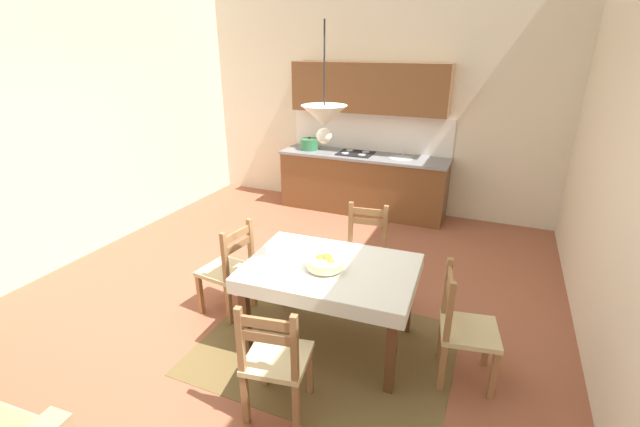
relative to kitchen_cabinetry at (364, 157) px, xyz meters
name	(u,v)px	position (x,y,z in m)	size (l,w,h in m)	color
ground_plane	(272,315)	(0.04, -2.98, -0.91)	(6.01, 7.10, 0.10)	#99563D
wall_back	(376,76)	(0.04, 0.33, 1.14)	(6.01, 0.12, 3.99)	beige
wall_left	(32,90)	(-2.73, -2.98, 1.14)	(0.12, 7.10, 3.99)	beige
area_rug	(325,348)	(0.73, -3.29, -0.85)	(2.10, 1.60, 0.01)	brown
kitchen_cabinetry	(364,157)	(0.00, 0.00, 0.00)	(2.53, 0.63, 2.20)	brown
dining_table	(330,279)	(0.73, -3.19, -0.23)	(1.43, 1.03, 0.75)	#56331C
dining_chair_tv_side	(229,270)	(-0.33, -3.11, -0.41)	(0.47, 0.47, 0.93)	#D1BC89
dining_chair_window_side	(464,329)	(1.81, -3.17, -0.41)	(0.49, 0.49, 0.93)	#D1BC89
dining_chair_camera_side	(276,361)	(0.68, -4.04, -0.41)	(0.49, 0.49, 0.93)	#D1BC89
dining_chair_kitchen_side	(364,253)	(0.74, -2.26, -0.41)	(0.47, 0.47, 0.93)	#D1BC89
fruit_bowl	(325,263)	(0.72, -3.25, -0.04)	(0.30, 0.30, 0.12)	beige
pendant_lamp	(324,117)	(0.72, -3.29, 1.11)	(0.32, 0.32, 0.80)	black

